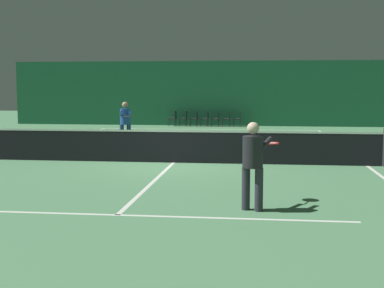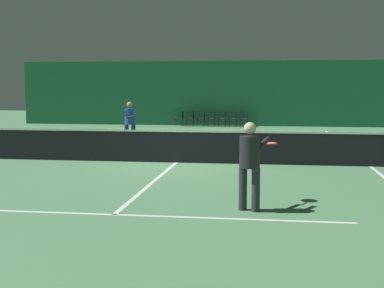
{
  "view_description": "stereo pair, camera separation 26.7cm",
  "coord_description": "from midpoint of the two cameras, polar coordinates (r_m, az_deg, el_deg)",
  "views": [
    {
      "loc": [
        2.38,
        -15.31,
        2.26
      ],
      "look_at": [
        0.93,
        -3.26,
        0.92
      ],
      "focal_mm": 50.0,
      "sensor_mm": 36.0,
      "label": 1
    },
    {
      "loc": [
        2.65,
        -15.27,
        2.26
      ],
      "look_at": [
        0.93,
        -3.26,
        0.92
      ],
      "focal_mm": 50.0,
      "sensor_mm": 36.0,
      "label": 2
    }
  ],
  "objects": [
    {
      "name": "court_line_baseline_far",
      "position": [
        27.4,
        1.57,
        1.57
      ],
      "size": [
        11.0,
        0.1,
        0.0
      ],
      "color": "silver",
      "rests_on": "ground"
    },
    {
      "name": "courtside_chair_3",
      "position": [
        29.5,
        1.2,
        2.85
      ],
      "size": [
        0.44,
        0.44,
        0.84
      ],
      "rotation": [
        0.0,
        0.0,
        -1.57
      ],
      "color": "#2D2D2D",
      "rests_on": "ground"
    },
    {
      "name": "player_far",
      "position": [
        19.95,
        -7.52,
        2.51
      ],
      "size": [
        0.74,
        1.38,
        1.65
      ],
      "rotation": [
        0.0,
        0.0,
        -1.27
      ],
      "color": "navy",
      "rests_on": "ground"
    },
    {
      "name": "court_line_centre",
      "position": [
        15.66,
        -2.45,
        -1.99
      ],
      "size": [
        0.1,
        12.8,
        0.0
      ],
      "color": "silver",
      "rests_on": "ground"
    },
    {
      "name": "court_line_service_far",
      "position": [
        21.95,
        0.25,
        0.39
      ],
      "size": [
        8.25,
        0.1,
        0.0
      ],
      "color": "silver",
      "rests_on": "ground"
    },
    {
      "name": "player_near",
      "position": [
        9.66,
        5.8,
        -1.6
      ],
      "size": [
        0.79,
        1.36,
        1.6
      ],
      "rotation": [
        0.0,
        0.0,
        1.21
      ],
      "color": "#2D2D38",
      "rests_on": "ground"
    },
    {
      "name": "courtside_chair_2",
      "position": [
        29.57,
        0.04,
        2.85
      ],
      "size": [
        0.44,
        0.44,
        0.84
      ],
      "rotation": [
        0.0,
        0.0,
        -1.57
      ],
      "color": "#2D2D2D",
      "rests_on": "ground"
    },
    {
      "name": "court_line_sideline_right",
      "position": [
        15.74,
        17.74,
        -2.25
      ],
      "size": [
        0.1,
        23.8,
        0.0
      ],
      "color": "silver",
      "rests_on": "ground"
    },
    {
      "name": "courtside_chair_0",
      "position": [
        29.73,
        -2.25,
        2.87
      ],
      "size": [
        0.44,
        0.44,
        0.84
      ],
      "rotation": [
        0.0,
        0.0,
        -1.57
      ],
      "color": "#2D2D2D",
      "rests_on": "ground"
    },
    {
      "name": "courtside_chair_4",
      "position": [
        29.45,
        2.36,
        2.84
      ],
      "size": [
        0.44,
        0.44,
        0.84
      ],
      "rotation": [
        0.0,
        0.0,
        -1.57
      ],
      "color": "#2D2D2D",
      "rests_on": "ground"
    },
    {
      "name": "tennis_net",
      "position": [
        15.59,
        -2.46,
        -0.14
      ],
      "size": [
        12.0,
        0.1,
        1.07
      ],
      "color": "black",
      "rests_on": "ground"
    },
    {
      "name": "ground_plane",
      "position": [
        15.66,
        -2.45,
        -2.0
      ],
      "size": [
        60.0,
        60.0,
        0.0
      ],
      "primitive_type": "plane",
      "color": "#4C7F56"
    },
    {
      "name": "courtside_chair_6",
      "position": [
        29.38,
        4.69,
        2.81
      ],
      "size": [
        0.44,
        0.44,
        0.84
      ],
      "rotation": [
        0.0,
        0.0,
        -1.57
      ],
      "color": "#2D2D2D",
      "rests_on": "ground"
    },
    {
      "name": "backdrop_curtain",
      "position": [
        29.96,
        2.06,
        5.42
      ],
      "size": [
        23.0,
        0.12,
        3.61
      ],
      "color": "#1E5B3D",
      "rests_on": "ground"
    },
    {
      "name": "court_line_service_near",
      "position": [
        9.51,
        -8.75,
        -7.5
      ],
      "size": [
        8.25,
        0.1,
        0.0
      ],
      "color": "silver",
      "rests_on": "ground"
    },
    {
      "name": "courtside_chair_5",
      "position": [
        29.41,
        3.53,
        2.82
      ],
      "size": [
        0.44,
        0.44,
        0.84
      ],
      "rotation": [
        0.0,
        0.0,
        -1.57
      ],
      "color": "#2D2D2D",
      "rests_on": "ground"
    },
    {
      "name": "courtside_chair_1",
      "position": [
        29.64,
        -1.11,
        2.86
      ],
      "size": [
        0.44,
        0.44,
        0.84
      ],
      "rotation": [
        0.0,
        0.0,
        -1.57
      ],
      "color": "#2D2D2D",
      "rests_on": "ground"
    }
  ]
}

